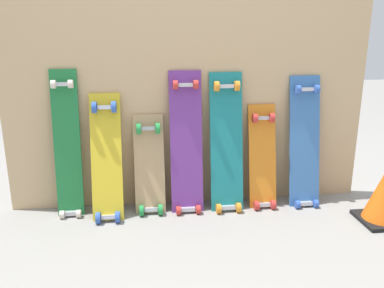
{
  "coord_description": "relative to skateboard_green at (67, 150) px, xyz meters",
  "views": [
    {
      "loc": [
        -0.3,
        -2.52,
        1.17
      ],
      "look_at": [
        0.0,
        -0.07,
        0.45
      ],
      "focal_mm": 38.04,
      "sensor_mm": 36.0,
      "label": 1
    }
  ],
  "objects": [
    {
      "name": "skateboard_purple",
      "position": [
        0.74,
        -0.02,
        -0.01
      ],
      "size": [
        0.21,
        0.23,
        0.97
      ],
      "color": "#6B338C",
      "rests_on": "ground"
    },
    {
      "name": "skateboard_yellow",
      "position": [
        0.24,
        -0.06,
        -0.07
      ],
      "size": [
        0.19,
        0.29,
        0.83
      ],
      "color": "gold",
      "rests_on": "ground"
    },
    {
      "name": "skateboard_blue",
      "position": [
        1.54,
        -0.02,
        -0.03
      ],
      "size": [
        0.2,
        0.23,
        0.93
      ],
      "color": "#386BAD",
      "rests_on": "ground"
    },
    {
      "name": "skateboard_teal",
      "position": [
        1.01,
        -0.03,
        -0.01
      ],
      "size": [
        0.21,
        0.24,
        0.95
      ],
      "color": "#197A7F",
      "rests_on": "ground"
    },
    {
      "name": "skateboard_orange",
      "position": [
        1.25,
        -0.02,
        -0.12
      ],
      "size": [
        0.18,
        0.22,
        0.74
      ],
      "color": "orange",
      "rests_on": "ground"
    },
    {
      "name": "ground_plane",
      "position": [
        0.78,
        0.03,
        -0.42
      ],
      "size": [
        12.0,
        12.0,
        0.0
      ],
      "primitive_type": "plane",
      "color": "gray"
    },
    {
      "name": "plywood_wall_panel",
      "position": [
        0.78,
        0.1,
        0.28
      ],
      "size": [
        2.35,
        0.04,
        1.41
      ],
      "primitive_type": "cube",
      "color": "tan",
      "rests_on": "ground"
    },
    {
      "name": "skateboard_green",
      "position": [
        0.0,
        0.0,
        0.0
      ],
      "size": [
        0.16,
        0.19,
        0.99
      ],
      "color": "#1E7238",
      "rests_on": "ground"
    },
    {
      "name": "skateboard_natural",
      "position": [
        0.51,
        -0.02,
        -0.14
      ],
      "size": [
        0.19,
        0.22,
        0.69
      ],
      "color": "tan",
      "rests_on": "ground"
    }
  ]
}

